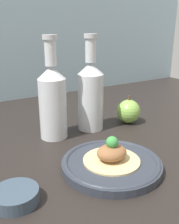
{
  "coord_description": "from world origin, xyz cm",
  "views": [
    {
      "loc": [
        -31.77,
        -55.31,
        30.9
      ],
      "look_at": [
        0.22,
        -2.65,
        9.82
      ],
      "focal_mm": 42.0,
      "sensor_mm": 36.0,
      "label": 1
    }
  ],
  "objects_px": {
    "cider_bottle_left": "(53,100)",
    "plate": "(111,164)",
    "plated_food": "(112,154)",
    "apple": "(128,111)",
    "cider_bottle_right": "(91,94)",
    "dipping_bowl": "(16,196)"
  },
  "relations": [
    {
      "from": "cider_bottle_left",
      "to": "plate",
      "type": "bearing_deg",
      "value": -80.28
    },
    {
      "from": "plate",
      "to": "plated_food",
      "type": "height_order",
      "value": "plated_food"
    },
    {
      "from": "apple",
      "to": "plate",
      "type": "bearing_deg",
      "value": -136.35
    },
    {
      "from": "cider_bottle_left",
      "to": "cider_bottle_right",
      "type": "height_order",
      "value": "same"
    },
    {
      "from": "plated_food",
      "to": "apple",
      "type": "xyz_separation_m",
      "value": [
        0.21,
        0.2,
        0.0
      ]
    },
    {
      "from": "apple",
      "to": "dipping_bowl",
      "type": "height_order",
      "value": "apple"
    },
    {
      "from": "plated_food",
      "to": "dipping_bowl",
      "type": "relative_size",
      "value": 1.49
    },
    {
      "from": "cider_bottle_right",
      "to": "plated_food",
      "type": "bearing_deg",
      "value": -110.28
    },
    {
      "from": "cider_bottle_right",
      "to": "dipping_bowl",
      "type": "height_order",
      "value": "cider_bottle_right"
    },
    {
      "from": "cider_bottle_left",
      "to": "dipping_bowl",
      "type": "height_order",
      "value": "cider_bottle_left"
    },
    {
      "from": "plated_food",
      "to": "dipping_bowl",
      "type": "height_order",
      "value": "plated_food"
    },
    {
      "from": "plated_food",
      "to": "apple",
      "type": "relative_size",
      "value": 1.39
    },
    {
      "from": "plate",
      "to": "apple",
      "type": "bearing_deg",
      "value": 43.65
    },
    {
      "from": "cider_bottle_right",
      "to": "apple",
      "type": "relative_size",
      "value": 3.08
    },
    {
      "from": "plate",
      "to": "apple",
      "type": "height_order",
      "value": "apple"
    },
    {
      "from": "cider_bottle_left",
      "to": "cider_bottle_right",
      "type": "distance_m",
      "value": 0.12
    },
    {
      "from": "plated_food",
      "to": "cider_bottle_right",
      "type": "distance_m",
      "value": 0.25
    },
    {
      "from": "plated_food",
      "to": "cider_bottle_right",
      "type": "relative_size",
      "value": 0.45
    },
    {
      "from": "apple",
      "to": "dipping_bowl",
      "type": "bearing_deg",
      "value": -154.02
    },
    {
      "from": "cider_bottle_left",
      "to": "apple",
      "type": "xyz_separation_m",
      "value": [
        0.25,
        -0.02,
        -0.07
      ]
    },
    {
      "from": "plated_food",
      "to": "cider_bottle_left",
      "type": "distance_m",
      "value": 0.24
    },
    {
      "from": "plate",
      "to": "cider_bottle_right",
      "type": "xyz_separation_m",
      "value": [
        0.08,
        0.22,
        0.1
      ]
    }
  ]
}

